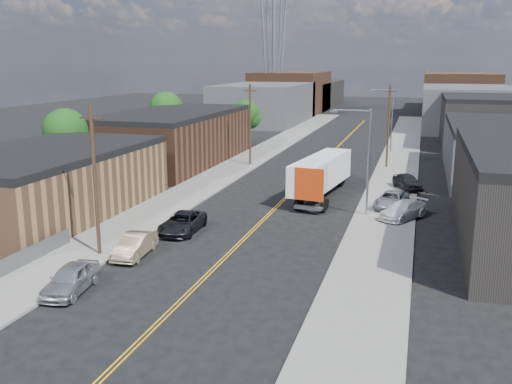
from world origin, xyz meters
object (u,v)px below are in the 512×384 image
Objects in this scene: car_left_b at (135,245)px; car_right_lot_a at (392,200)px; car_left_c at (182,223)px; car_right_lot_c at (407,181)px; semi_truck at (324,172)px; car_right_lot_b at (403,210)px; car_left_a at (71,279)px.

car_left_b is 23.50m from car_right_lot_a.
car_left_c is 25.21m from car_right_lot_c.
car_right_lot_a is at bearing -21.83° from semi_truck.
semi_truck is 3.12× the size of car_right_lot_b.
car_left_a reaches higher than car_right_lot_b.
car_right_lot_a is at bearing 48.64° from car_left_a.
semi_truck reaches higher than car_right_lot_c.
semi_truck reaches higher than car_left_a.
semi_truck is 3.37× the size of car_right_lot_c.
car_right_lot_b is (16.84, 14.05, 0.11)m from car_left_b.
semi_truck is 3.29× the size of car_left_a.
car_right_lot_c is (0.00, 11.38, 0.06)m from car_right_lot_b.
car_left_a is at bearing -142.31° from car_right_lot_c.
car_left_a is at bearing -113.61° from car_right_lot_a.
car_right_lot_b is at bearing 35.47° from car_left_b.
car_left_b is at bearing -101.07° from car_left_c.
car_left_c is 1.07× the size of car_right_lot_a.
car_left_a is at bearing -99.27° from car_left_b.
car_right_lot_c reaches higher than car_left_b.
car_left_a is 0.95× the size of car_right_lot_b.
semi_truck is at bearing 161.09° from car_right_lot_a.
car_right_lot_c is at bearing 92.67° from car_right_lot_a.
semi_truck is 7.82m from car_right_lot_a.
car_right_lot_c is (17.40, 31.91, 0.13)m from car_left_a.
car_left_a is 0.93× the size of car_right_lot_a.
car_left_a is at bearing -99.43° from car_left_c.
car_left_c is at bearing -153.11° from car_right_lot_c.
semi_truck is 29.37m from car_left_a.
car_right_lot_b is (16.00, 8.09, 0.12)m from car_left_c.
car_left_b is 21.93m from car_right_lot_b.
car_right_lot_c is (16.00, 19.48, 0.18)m from car_left_c.
semi_truck is 10.71m from car_right_lot_b.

